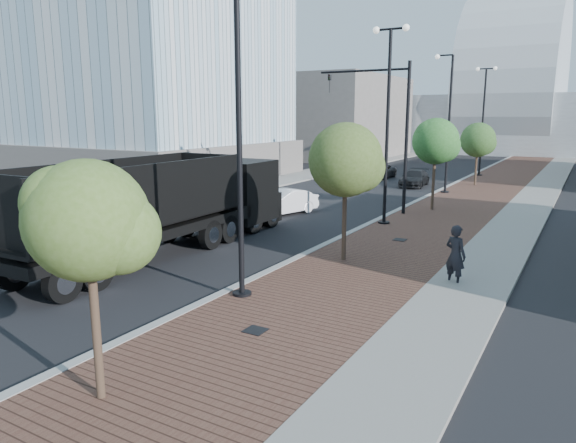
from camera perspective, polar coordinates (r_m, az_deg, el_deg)
The scene contains 23 objects.
sidewalk at distance 42.69m, azimuth 22.37°, elevation 3.59°, with size 7.00×140.00×0.12m, color #4C2D23.
concrete_strip at distance 42.42m, azimuth 25.98°, elevation 3.25°, with size 2.40×140.00×0.13m, color slate.
curb at distance 43.29m, azimuth 17.78°, elevation 4.02°, with size 0.30×140.00×0.14m, color gray.
west_sidewalk at distance 47.76m, azimuth 2.35°, elevation 5.19°, with size 4.00×140.00×0.12m, color slate.
dump_truck at distance 22.12m, azimuth -10.09°, elevation 1.60°, with size 3.11×13.77×3.70m.
white_sedan at distance 28.36m, azimuth -0.46°, elevation 2.11°, with size 1.42×4.07×1.34m, color white.
dark_car_mid at distance 45.52m, azimuth 9.90°, elevation 5.38°, with size 1.92×4.16×1.16m, color black.
dark_car_far at distance 40.96m, azimuth 13.58°, elevation 4.60°, with size 1.70×4.18×1.21m, color black.
pedestrian at distance 17.30m, azimuth 17.73°, elevation -3.52°, with size 0.71×0.47×1.95m, color black.
streetlight_1 at distance 14.81m, azimuth -5.66°, elevation 7.77°, with size 1.44×0.56×9.21m.
streetlight_2 at distance 25.47m, azimuth 10.75°, elevation 10.23°, with size 1.72×0.56×9.28m.
streetlight_3 at distance 37.03m, azimuth 16.87°, elevation 9.54°, with size 1.44×0.56×9.21m.
streetlight_4 at distance 48.75m, azimuth 20.40°, elevation 10.23°, with size 1.72×0.56×9.28m.
traffic_mast at distance 28.60m, azimuth 11.08°, elevation 10.66°, with size 5.09×0.20×8.00m.
tree_0 at distance 9.77m, azimuth -20.64°, elevation 0.02°, with size 2.23×2.16×4.57m.
tree_1 at distance 18.66m, azimuth 6.44°, elevation 6.63°, with size 2.63×2.63×5.06m.
tree_2 at distance 30.00m, azimuth 15.84°, elevation 8.36°, with size 2.54×2.52×5.15m.
tree_3 at distance 41.74m, azimuth 20.00°, elevation 8.32°, with size 2.57×2.55×4.76m.
tower_podium at distance 47.62m, azimuth -14.17°, elevation 6.58°, with size 19.00×19.00×3.00m, color #645E5A.
convention_center at distance 87.71m, azimuth 23.30°, elevation 11.04°, with size 50.00×30.00×50.00m.
commercial_block_nw at distance 68.50m, azimuth 5.07°, elevation 11.20°, with size 14.00×20.00×10.00m, color #67615D.
utility_cover_1 at distance 13.11m, azimuth -3.56°, elevation -11.72°, with size 0.50×0.50×0.02m, color black.
utility_cover_2 at distance 22.64m, azimuth 12.05°, elevation -1.94°, with size 0.50×0.50×0.02m, color black.
Camera 1 is at (9.12, -2.00, 5.29)m, focal length 32.73 mm.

